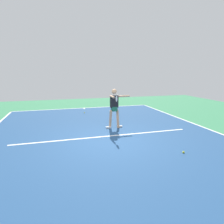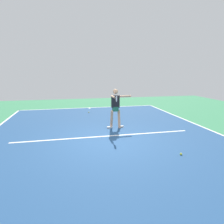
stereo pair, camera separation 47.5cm
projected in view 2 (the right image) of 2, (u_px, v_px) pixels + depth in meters
name	position (u px, v px, depth m)	size (l,w,h in m)	color
ground_plane	(108.00, 141.00, 7.00)	(23.18, 23.18, 0.00)	#388456
court_surface	(108.00, 141.00, 6.99)	(9.23, 13.71, 0.00)	navy
court_line_baseline_near	(89.00, 108.00, 13.51)	(9.23, 0.10, 0.01)	white
court_line_sideline_left	(217.00, 133.00, 7.94)	(0.10, 13.71, 0.01)	white
court_line_service	(105.00, 136.00, 7.53)	(6.92, 0.10, 0.01)	white
court_line_centre_mark	(89.00, 108.00, 13.31)	(0.10, 0.30, 0.01)	white
tennis_player	(116.00, 106.00, 8.43)	(1.08, 1.18, 1.75)	tan
tennis_ball_near_player	(89.00, 112.00, 11.84)	(0.07, 0.07, 0.07)	yellow
tennis_ball_near_service_line	(181.00, 154.00, 5.82)	(0.07, 0.07, 0.07)	yellow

